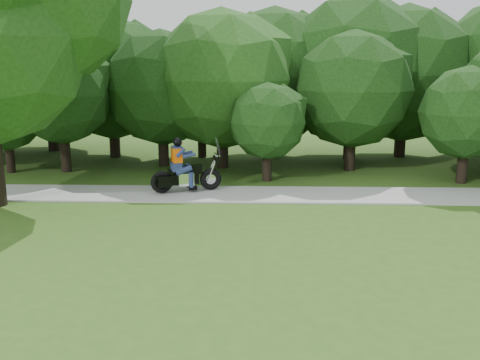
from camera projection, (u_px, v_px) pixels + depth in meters
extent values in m
plane|color=#345E1A|center=(384.00, 302.00, 9.94)|extent=(100.00, 100.00, 0.00)
cube|color=#A2A29C|center=(328.00, 195.00, 17.74)|extent=(60.00, 2.20, 0.06)
cylinder|color=black|center=(350.00, 139.00, 24.35)|extent=(0.53, 0.53, 1.80)
sphere|color=black|center=(353.00, 71.00, 23.68)|extent=(6.69, 6.69, 6.69)
cylinder|color=black|center=(267.00, 164.00, 19.87)|extent=(0.34, 0.34, 1.30)
sphere|color=black|center=(267.00, 121.00, 19.53)|extent=(2.85, 2.85, 2.85)
cylinder|color=black|center=(115.00, 138.00, 24.77)|extent=(0.48, 0.48, 1.80)
sphere|color=black|center=(112.00, 79.00, 24.18)|extent=(5.54, 5.54, 5.54)
cylinder|color=black|center=(202.00, 138.00, 24.74)|extent=(0.39, 0.39, 1.80)
sphere|color=black|center=(201.00, 92.00, 24.27)|extent=(3.78, 3.78, 3.78)
cylinder|color=black|center=(400.00, 138.00, 24.89)|extent=(0.51, 0.51, 1.80)
sphere|color=black|center=(404.00, 74.00, 24.25)|extent=(6.21, 6.21, 6.21)
cylinder|color=black|center=(350.00, 149.00, 21.78)|extent=(0.44, 0.44, 1.75)
sphere|color=black|center=(353.00, 89.00, 21.26)|extent=(4.73, 4.73, 4.73)
cylinder|color=black|center=(53.00, 133.00, 26.60)|extent=(0.55, 0.55, 1.80)
sphere|color=black|center=(48.00, 68.00, 25.91)|extent=(7.00, 7.00, 7.00)
cylinder|color=black|center=(65.00, 150.00, 21.50)|extent=(0.40, 0.40, 1.80)
sphere|color=black|center=(61.00, 95.00, 21.03)|extent=(3.98, 3.98, 3.98)
cylinder|color=black|center=(10.00, 155.00, 21.36)|extent=(0.35, 0.35, 1.39)
sphere|color=black|center=(6.00, 114.00, 21.01)|extent=(2.91, 2.91, 2.91)
cylinder|color=black|center=(273.00, 138.00, 24.78)|extent=(0.50, 0.50, 1.80)
sphere|color=black|center=(274.00, 75.00, 24.16)|extent=(6.05, 6.05, 6.05)
cylinder|color=black|center=(222.00, 146.00, 22.30)|extent=(0.49, 0.49, 1.80)
sphere|color=#1E4B15|center=(222.00, 79.00, 21.70)|extent=(5.70, 5.70, 5.70)
cylinder|color=black|center=(163.00, 146.00, 22.74)|extent=(0.44, 0.44, 1.72)
sphere|color=black|center=(162.00, 88.00, 22.21)|extent=(4.82, 4.82, 4.82)
cylinder|color=black|center=(462.00, 163.00, 19.50)|extent=(0.37, 0.37, 1.47)
sphere|color=black|center=(467.00, 113.00, 19.10)|extent=(3.39, 3.39, 3.39)
torus|color=black|center=(162.00, 182.00, 17.81)|extent=(0.79, 0.44, 0.76)
torus|color=black|center=(211.00, 179.00, 18.27)|extent=(0.79, 0.44, 0.76)
cube|color=black|center=(181.00, 179.00, 17.97)|extent=(1.23, 0.63, 0.35)
cube|color=silver|center=(186.00, 179.00, 18.02)|extent=(0.61, 0.51, 0.43)
cube|color=black|center=(193.00, 169.00, 18.02)|extent=(0.64, 0.48, 0.28)
cube|color=black|center=(177.00, 171.00, 17.87)|extent=(0.64, 0.50, 0.11)
cylinder|color=silver|center=(212.00, 168.00, 18.20)|extent=(0.42, 0.18, 0.97)
cylinder|color=silver|center=(217.00, 154.00, 18.15)|extent=(0.25, 0.67, 0.04)
cube|color=black|center=(165.00, 182.00, 17.59)|extent=(0.47, 0.27, 0.37)
cube|color=black|center=(162.00, 179.00, 18.03)|extent=(0.47, 0.27, 0.37)
cube|color=navy|center=(176.00, 167.00, 17.84)|extent=(0.44, 0.49, 0.26)
cube|color=navy|center=(177.00, 155.00, 17.76)|extent=(0.41, 0.52, 0.60)
cube|color=#EE5604|center=(177.00, 155.00, 17.76)|extent=(0.45, 0.57, 0.48)
sphere|color=black|center=(177.00, 142.00, 17.67)|extent=(0.30, 0.30, 0.30)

